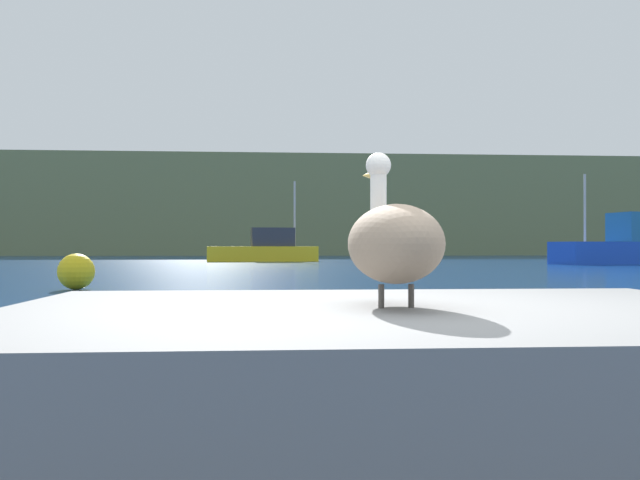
% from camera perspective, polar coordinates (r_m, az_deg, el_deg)
% --- Properties ---
extents(ground_plane, '(260.00, 260.00, 0.00)m').
position_cam_1_polar(ground_plane, '(3.58, 7.85, -15.79)').
color(ground_plane, navy).
extents(hillside_backdrop, '(140.00, 13.04, 9.64)m').
position_cam_1_polar(hillside_backdrop, '(70.01, -3.68, 2.70)').
color(hillside_backdrop, '#6B7A51').
rests_on(hillside_backdrop, ground).
extents(pier_dock, '(3.95, 2.75, 0.63)m').
position_cam_1_polar(pier_dock, '(3.51, 6.21, -10.77)').
color(pier_dock, gray).
rests_on(pier_dock, ground).
extents(pelican, '(0.51, 1.26, 0.83)m').
position_cam_1_polar(pelican, '(3.47, 6.14, -0.11)').
color(pelican, gray).
rests_on(pelican, pier_dock).
extents(fishing_boat_blue, '(7.35, 3.66, 4.57)m').
position_cam_1_polar(fishing_boat_blue, '(38.35, 24.07, -0.52)').
color(fishing_boat_blue, blue).
rests_on(fishing_boat_blue, ground).
extents(fishing_boat_yellow, '(6.70, 2.53, 4.84)m').
position_cam_1_polar(fishing_boat_yellow, '(40.89, -4.62, -0.76)').
color(fishing_boat_yellow, yellow).
rests_on(fishing_boat_yellow, ground).
extents(mooring_buoy, '(0.78, 0.78, 0.78)m').
position_cam_1_polar(mooring_buoy, '(15.47, -19.75, -2.51)').
color(mooring_buoy, yellow).
rests_on(mooring_buoy, ground).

